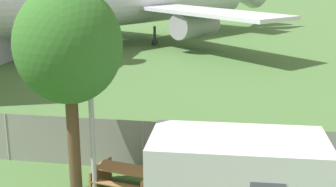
{
  "coord_description": "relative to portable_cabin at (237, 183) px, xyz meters",
  "views": [
    {
      "loc": [
        5.99,
        -3.41,
        6.91
      ],
      "look_at": [
        2.92,
        14.45,
        2.0
      ],
      "focal_mm": 50.0,
      "sensor_mm": 36.0,
      "label": 1
    }
  ],
  "objects": [
    {
      "name": "portable_cabin",
      "position": [
        0.0,
        0.0,
        0.0
      ],
      "size": [
        4.75,
        2.63,
        2.6
      ],
      "rotation": [
        0.0,
        0.0,
        0.04
      ],
      "color": "silver",
      "rests_on": "ground"
    },
    {
      "name": "perimeter_fence",
      "position": [
        -5.87,
        3.22,
        -0.4
      ],
      "size": [
        56.07,
        0.07,
        1.81
      ],
      "color": "gray",
      "rests_on": "ground"
    },
    {
      "name": "picnic_bench_near_cabin",
      "position": [
        -3.54,
        1.6,
        -0.82
      ],
      "size": [
        2.2,
        1.77,
        0.76
      ],
      "rotation": [
        0.0,
        0.0,
        -0.2
      ],
      "color": "brown",
      "rests_on": "ground"
    },
    {
      "name": "tree_left_of_cabin",
      "position": [
        -5.08,
        1.3,
        3.36
      ],
      "size": [
        3.2,
        3.2,
        6.46
      ],
      "color": "#4C3823",
      "rests_on": "ground"
    },
    {
      "name": "light_mast",
      "position": [
        -4.41,
        1.16,
        3.53
      ],
      "size": [
        0.44,
        0.44,
        7.93
      ],
      "color": "#99999E",
      "rests_on": "ground"
    }
  ]
}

